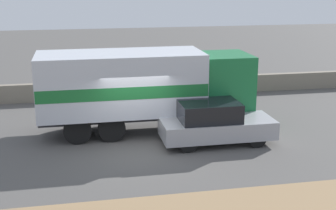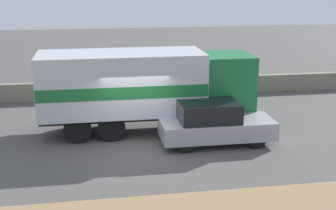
% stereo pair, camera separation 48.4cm
% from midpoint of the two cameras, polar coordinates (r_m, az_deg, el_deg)
% --- Properties ---
extents(ground_plane, '(80.00, 80.00, 0.00)m').
position_cam_midpoint_polar(ground_plane, '(16.88, -2.85, -5.37)').
color(ground_plane, '#514F4C').
extents(stone_wall_backdrop, '(60.00, 0.35, 0.90)m').
position_cam_midpoint_polar(stone_wall_backdrop, '(23.88, -5.01, 1.99)').
color(stone_wall_backdrop, gray).
rests_on(stone_wall_backdrop, ground_plane).
extents(box_truck, '(8.30, 2.52, 3.19)m').
position_cam_midpoint_polar(box_truck, '(18.24, -2.40, 2.36)').
color(box_truck, '#196B38').
rests_on(box_truck, ground_plane).
extents(car_hatchback, '(4.16, 1.71, 1.60)m').
position_cam_midpoint_polar(car_hatchback, '(17.26, 6.45, -2.24)').
color(car_hatchback, '#9E9EA3').
rests_on(car_hatchback, ground_plane).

